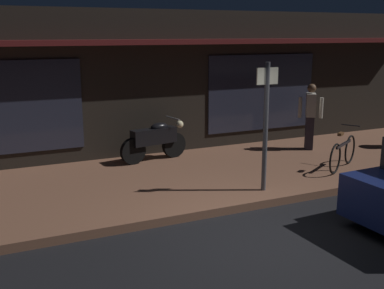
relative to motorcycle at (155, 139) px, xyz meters
The scene contains 7 objects.
ground_plane 4.43m from the motorcycle, 89.04° to the right, with size 60.00×60.00×0.00m, color black.
sidewalk_slab 1.50m from the motorcycle, 86.97° to the right, with size 18.00×4.00×0.15m, color brown.
storefront_building 2.31m from the motorcycle, 87.91° to the left, with size 18.00×3.30×3.60m.
motorcycle is the anchor object (origin of this frame).
bicycle_parked 4.21m from the motorcycle, 34.32° to the right, with size 1.45×0.87×0.91m.
person_bystander 4.01m from the motorcycle, ahead, with size 0.55×0.44×1.67m.
sign_post 3.20m from the motorcycle, 68.93° to the right, with size 0.44×0.09×2.40m.
Camera 1 is at (-3.75, -5.68, 3.06)m, focal length 44.22 mm.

